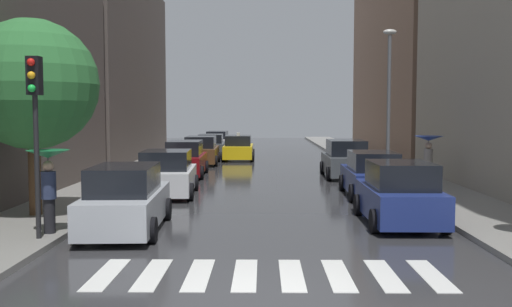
{
  "coord_description": "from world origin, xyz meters",
  "views": [
    {
      "loc": [
        -0.11,
        -9.36,
        3.15
      ],
      "look_at": [
        -0.49,
        22.14,
        0.85
      ],
      "focal_mm": 39.82,
      "sensor_mm": 36.0,
      "label": 1
    }
  ],
  "objects_px": {
    "parked_car_right_second": "(372,175)",
    "parked_car_right_third": "(346,160)",
    "lamp_post_right": "(389,93)",
    "traffic_light_left_corner": "(35,106)",
    "parked_car_left_third": "(185,160)",
    "parked_car_left_fourth": "(201,151)",
    "pedestrian_foreground": "(48,172)",
    "parked_car_left_fifth": "(211,146)",
    "parked_car_left_second": "(167,175)",
    "parked_car_left_nearest": "(126,201)",
    "parked_car_left_sixth": "(218,141)",
    "taxi_midroad": "(238,148)",
    "street_tree_left": "(32,85)",
    "pedestrian_by_kerb": "(428,148)"
  },
  "relations": [
    {
      "from": "taxi_midroad",
      "to": "parked_car_left_second",
      "type": "bearing_deg",
      "value": 172.82
    },
    {
      "from": "parked_car_left_fourth",
      "to": "pedestrian_foreground",
      "type": "bearing_deg",
      "value": 174.48
    },
    {
      "from": "parked_car_left_nearest",
      "to": "parked_car_left_second",
      "type": "bearing_deg",
      "value": -2.75
    },
    {
      "from": "parked_car_left_fifth",
      "to": "parked_car_right_second",
      "type": "height_order",
      "value": "parked_car_right_second"
    },
    {
      "from": "parked_car_left_fifth",
      "to": "parked_car_left_second",
      "type": "bearing_deg",
      "value": 178.85
    },
    {
      "from": "parked_car_left_fourth",
      "to": "parked_car_left_sixth",
      "type": "relative_size",
      "value": 0.94
    },
    {
      "from": "taxi_midroad",
      "to": "pedestrian_foreground",
      "type": "height_order",
      "value": "pedestrian_foreground"
    },
    {
      "from": "parked_car_left_nearest",
      "to": "parked_car_right_second",
      "type": "height_order",
      "value": "parked_car_left_nearest"
    },
    {
      "from": "taxi_midroad",
      "to": "pedestrian_by_kerb",
      "type": "height_order",
      "value": "pedestrian_by_kerb"
    },
    {
      "from": "street_tree_left",
      "to": "parked_car_left_fourth",
      "type": "bearing_deg",
      "value": 80.65
    },
    {
      "from": "parked_car_left_third",
      "to": "pedestrian_by_kerb",
      "type": "xyz_separation_m",
      "value": [
        10.58,
        -4.54,
        0.88
      ]
    },
    {
      "from": "parked_car_left_sixth",
      "to": "parked_car_left_second",
      "type": "bearing_deg",
      "value": -177.74
    },
    {
      "from": "parked_car_left_fifth",
      "to": "lamp_post_right",
      "type": "height_order",
      "value": "lamp_post_right"
    },
    {
      "from": "parked_car_left_third",
      "to": "parked_car_right_second",
      "type": "distance_m",
      "value": 10.29
    },
    {
      "from": "parked_car_left_fifth",
      "to": "parked_car_left_third",
      "type": "bearing_deg",
      "value": 178.17
    },
    {
      "from": "lamp_post_right",
      "to": "parked_car_left_second",
      "type": "bearing_deg",
      "value": -154.33
    },
    {
      "from": "parked_car_right_second",
      "to": "parked_car_right_third",
      "type": "xyz_separation_m",
      "value": [
        -0.08,
        6.27,
        0.05
      ]
    },
    {
      "from": "parked_car_left_fifth",
      "to": "parked_car_right_second",
      "type": "xyz_separation_m",
      "value": [
        7.83,
        -19.73,
        0.05
      ]
    },
    {
      "from": "parked_car_left_second",
      "to": "pedestrian_by_kerb",
      "type": "xyz_separation_m",
      "value": [
        10.38,
        1.98,
        0.89
      ]
    },
    {
      "from": "traffic_light_left_corner",
      "to": "lamp_post_right",
      "type": "height_order",
      "value": "lamp_post_right"
    },
    {
      "from": "parked_car_left_sixth",
      "to": "parked_car_left_nearest",
      "type": "bearing_deg",
      "value": -177.83
    },
    {
      "from": "parked_car_left_third",
      "to": "pedestrian_foreground",
      "type": "relative_size",
      "value": 2.15
    },
    {
      "from": "parked_car_left_second",
      "to": "parked_car_left_fourth",
      "type": "distance_m",
      "value": 12.96
    },
    {
      "from": "parked_car_left_nearest",
      "to": "pedestrian_foreground",
      "type": "bearing_deg",
      "value": 116.92
    },
    {
      "from": "parked_car_left_fifth",
      "to": "pedestrian_foreground",
      "type": "bearing_deg",
      "value": 175.17
    },
    {
      "from": "street_tree_left",
      "to": "traffic_light_left_corner",
      "type": "xyz_separation_m",
      "value": [
        1.32,
        -3.14,
        -0.65
      ]
    },
    {
      "from": "parked_car_left_second",
      "to": "lamp_post_right",
      "type": "height_order",
      "value": "lamp_post_right"
    },
    {
      "from": "parked_car_right_second",
      "to": "parked_car_right_third",
      "type": "bearing_deg",
      "value": 1.75
    },
    {
      "from": "parked_car_left_second",
      "to": "pedestrian_foreground",
      "type": "bearing_deg",
      "value": 164.24
    },
    {
      "from": "parked_car_left_second",
      "to": "street_tree_left",
      "type": "relative_size",
      "value": 0.72
    },
    {
      "from": "parked_car_left_third",
      "to": "parked_car_left_fourth",
      "type": "relative_size",
      "value": 1.0
    },
    {
      "from": "lamp_post_right",
      "to": "traffic_light_left_corner",
      "type": "bearing_deg",
      "value": -131.55
    },
    {
      "from": "parked_car_right_second",
      "to": "parked_car_right_third",
      "type": "relative_size",
      "value": 1.03
    },
    {
      "from": "parked_car_left_nearest",
      "to": "lamp_post_right",
      "type": "distance_m",
      "value": 14.63
    },
    {
      "from": "parked_car_right_third",
      "to": "pedestrian_foreground",
      "type": "relative_size",
      "value": 2.1
    },
    {
      "from": "parked_car_left_second",
      "to": "taxi_midroad",
      "type": "bearing_deg",
      "value": -9.97
    },
    {
      "from": "taxi_midroad",
      "to": "parked_car_right_third",
      "type": "bearing_deg",
      "value": -150.54
    },
    {
      "from": "parked_car_left_second",
      "to": "pedestrian_foreground",
      "type": "distance_m",
      "value": 7.59
    },
    {
      "from": "parked_car_left_second",
      "to": "parked_car_left_sixth",
      "type": "relative_size",
      "value": 0.86
    },
    {
      "from": "parked_car_left_third",
      "to": "street_tree_left",
      "type": "height_order",
      "value": "street_tree_left"
    },
    {
      "from": "parked_car_left_fifth",
      "to": "traffic_light_left_corner",
      "type": "xyz_separation_m",
      "value": [
        -1.59,
        -27.6,
        2.55
      ]
    },
    {
      "from": "parked_car_left_third",
      "to": "traffic_light_left_corner",
      "type": "relative_size",
      "value": 1.03
    },
    {
      "from": "parked_car_right_second",
      "to": "lamp_post_right",
      "type": "relative_size",
      "value": 0.67
    },
    {
      "from": "parked_car_left_fourth",
      "to": "traffic_light_left_corner",
      "type": "distance_m",
      "value": 21.13
    },
    {
      "from": "parked_car_left_nearest",
      "to": "lamp_post_right",
      "type": "bearing_deg",
      "value": -43.23
    },
    {
      "from": "parked_car_right_second",
      "to": "lamp_post_right",
      "type": "bearing_deg",
      "value": -18.15
    },
    {
      "from": "parked_car_left_nearest",
      "to": "parked_car_left_second",
      "type": "relative_size",
      "value": 1.12
    },
    {
      "from": "parked_car_left_nearest",
      "to": "parked_car_left_fourth",
      "type": "relative_size",
      "value": 1.03
    },
    {
      "from": "parked_car_left_second",
      "to": "pedestrian_foreground",
      "type": "xyz_separation_m",
      "value": [
        -1.68,
        -7.35,
        0.86
      ]
    },
    {
      "from": "parked_car_left_fourth",
      "to": "parked_car_left_fifth",
      "type": "bearing_deg",
      "value": -1.02
    }
  ]
}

